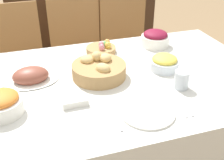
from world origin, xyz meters
TOP-DOWN VIEW (x-y plane):
  - dining_table at (0.00, 0.00)m, footprint 1.71×1.04m
  - chair_far_right at (0.43, 0.87)m, footprint 0.46×0.46m
  - chair_far_center at (-0.01, 0.87)m, footprint 0.43×0.43m
  - chair_far_left at (-0.50, 0.87)m, footprint 0.43×0.43m
  - sideboard at (0.17, 1.59)m, footprint 1.45×0.44m
  - bread_basket at (-0.06, 0.05)m, footprint 0.29×0.29m
  - egg_basket at (0.04, 0.34)m, footprint 0.19×0.19m
  - ham_platter at (-0.41, 0.10)m, footprint 0.28×0.20m
  - pineapple_bowl at (0.31, 0.02)m, footprint 0.16×0.16m
  - carrot_bowl at (-0.54, -0.14)m, footprint 0.18×0.18m
  - beet_salad_bowl at (0.41, 0.34)m, footprint 0.19×0.19m
  - dinner_plate at (0.06, -0.33)m, footprint 0.24×0.24m
  - fork at (-0.09, -0.33)m, footprint 0.01×0.17m
  - knife at (0.21, -0.33)m, footprint 0.01×0.17m
  - spoon at (0.24, -0.33)m, footprint 0.01×0.17m
  - drinking_cup at (0.30, -0.19)m, footprint 0.07×0.07m
  - butter_dish at (-0.23, -0.17)m, footprint 0.12×0.07m

SIDE VIEW (x-z plane):
  - dining_table at x=0.00m, z-range 0.00..0.72m
  - sideboard at x=0.17m, z-range 0.00..0.96m
  - chair_far_right at x=0.43m, z-range 0.04..0.95m
  - chair_far_center at x=-0.01m, z-range 0.04..0.95m
  - chair_far_left at x=-0.50m, z-range 0.04..0.95m
  - fork at x=-0.09m, z-range 0.72..0.73m
  - knife at x=0.21m, z-range 0.72..0.73m
  - spoon at x=0.24m, z-range 0.72..0.73m
  - dinner_plate at x=0.06m, z-range 0.72..0.73m
  - butter_dish at x=-0.23m, z-range 0.72..0.75m
  - egg_basket at x=0.04m, z-range 0.71..0.78m
  - ham_platter at x=-0.41m, z-range 0.71..0.79m
  - pineapple_bowl at x=0.31m, z-range 0.72..0.81m
  - bread_basket at x=-0.06m, z-range 0.71..0.82m
  - drinking_cup at x=0.30m, z-range 0.72..0.81m
  - carrot_bowl at x=-0.54m, z-range 0.72..0.83m
  - beet_salad_bowl at x=0.41m, z-range 0.72..0.83m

